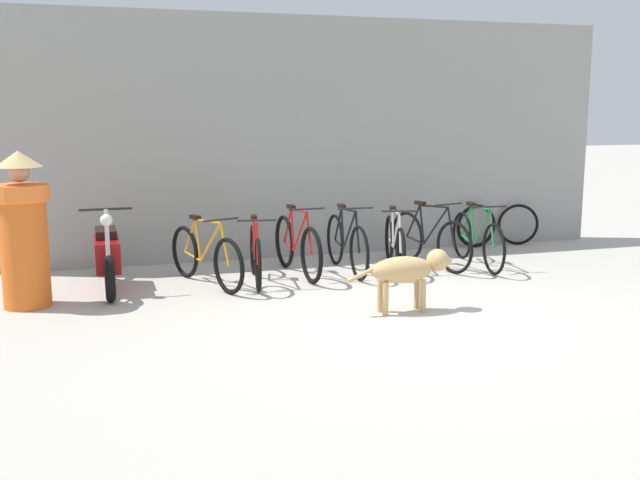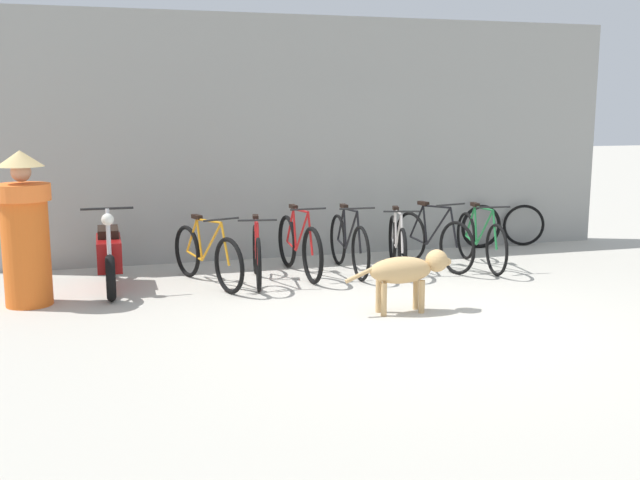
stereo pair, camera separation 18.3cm
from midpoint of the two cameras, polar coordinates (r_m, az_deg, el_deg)
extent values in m
plane|color=#B7B2A5|center=(7.72, 8.56, -6.05)|extent=(60.00, 60.00, 0.00)
cube|color=gray|center=(10.87, 0.62, 7.78)|extent=(8.99, 0.20, 3.40)
torus|color=black|center=(8.68, -6.35, -1.95)|extent=(0.27, 0.64, 0.66)
torus|color=black|center=(9.62, -9.55, -0.85)|extent=(0.27, 0.64, 0.66)
cylinder|color=orange|center=(9.00, -7.70, -0.16)|extent=(0.21, 0.52, 0.55)
cylinder|color=orange|center=(9.28, -8.61, 0.02)|extent=(0.07, 0.14, 0.50)
cylinder|color=orange|center=(9.01, -7.90, 1.45)|extent=(0.24, 0.60, 0.06)
cylinder|color=orange|center=(9.45, -8.99, -1.19)|extent=(0.16, 0.40, 0.08)
cylinder|color=orange|center=(9.45, -9.18, 0.34)|extent=(0.13, 0.31, 0.46)
cylinder|color=orange|center=(8.70, -6.64, -0.32)|extent=(0.09, 0.19, 0.49)
cube|color=black|center=(9.28, -8.81, 1.76)|extent=(0.13, 0.19, 0.05)
cylinder|color=black|center=(8.73, -6.94, 1.57)|extent=(0.44, 0.18, 0.02)
torus|color=black|center=(8.75, -4.10, -1.90)|extent=(0.14, 0.64, 0.64)
torus|color=black|center=(9.71, -4.42, -0.71)|extent=(0.14, 0.64, 0.64)
cylinder|color=red|center=(9.08, -4.25, -0.12)|extent=(0.10, 0.48, 0.53)
cylinder|color=red|center=(9.36, -4.34, 0.08)|extent=(0.05, 0.13, 0.49)
cylinder|color=red|center=(9.09, -4.29, 1.42)|extent=(0.12, 0.56, 0.06)
cylinder|color=red|center=(9.53, -4.36, -1.06)|extent=(0.09, 0.37, 0.08)
cylinder|color=red|center=(9.54, -4.40, 0.41)|extent=(0.07, 0.29, 0.45)
cylinder|color=red|center=(8.78, -4.15, -0.31)|extent=(0.05, 0.18, 0.47)
cube|color=black|center=(9.36, -4.38, 1.76)|extent=(0.10, 0.19, 0.05)
cylinder|color=black|center=(8.80, -4.20, 1.51)|extent=(0.46, 0.10, 0.02)
torus|color=black|center=(9.11, 0.00, -1.18)|extent=(0.10, 0.71, 0.70)
torus|color=black|center=(10.09, -2.00, -0.10)|extent=(0.10, 0.71, 0.70)
cylinder|color=red|center=(9.45, -0.83, 0.63)|extent=(0.06, 0.52, 0.58)
cylinder|color=red|center=(9.73, -1.40, 0.80)|extent=(0.04, 0.13, 0.53)
cylinder|color=red|center=(9.46, -0.94, 2.26)|extent=(0.06, 0.60, 0.06)
cylinder|color=red|center=(9.91, -1.65, -0.43)|extent=(0.05, 0.40, 0.08)
cylinder|color=red|center=(9.91, -1.76, 1.12)|extent=(0.05, 0.31, 0.49)
cylinder|color=red|center=(9.14, -0.17, 0.48)|extent=(0.04, 0.18, 0.52)
cube|color=black|center=(9.74, -1.50, 2.55)|extent=(0.08, 0.18, 0.05)
cylinder|color=black|center=(9.17, -0.33, 2.38)|extent=(0.46, 0.05, 0.02)
torus|color=black|center=(9.28, 3.68, -1.03)|extent=(0.06, 0.69, 0.69)
torus|color=black|center=(10.24, 1.89, 0.03)|extent=(0.06, 0.69, 0.69)
cylinder|color=black|center=(9.61, 2.95, 0.73)|extent=(0.04, 0.51, 0.57)
cylinder|color=black|center=(9.89, 2.44, 0.89)|extent=(0.03, 0.13, 0.53)
cylinder|color=black|center=(9.62, 2.88, 2.30)|extent=(0.04, 0.59, 0.06)
cylinder|color=black|center=(10.07, 2.20, -0.30)|extent=(0.04, 0.39, 0.08)
cylinder|color=black|center=(10.07, 2.12, 1.21)|extent=(0.04, 0.31, 0.48)
cylinder|color=black|center=(9.31, 3.55, 0.58)|extent=(0.03, 0.18, 0.51)
cube|color=black|center=(9.90, 2.37, 2.60)|extent=(0.08, 0.18, 0.05)
cylinder|color=black|center=(9.34, 3.42, 2.42)|extent=(0.46, 0.04, 0.02)
torus|color=black|center=(9.47, 6.85, -1.01)|extent=(0.22, 0.64, 0.65)
torus|color=black|center=(10.54, 6.05, 0.13)|extent=(0.22, 0.64, 0.65)
cylinder|color=beige|center=(9.85, 6.54, 0.66)|extent=(0.17, 0.53, 0.54)
cylinder|color=beige|center=(10.16, 6.31, 0.86)|extent=(0.06, 0.14, 0.49)
cylinder|color=beige|center=(9.86, 6.53, 2.10)|extent=(0.19, 0.62, 0.06)
cylinder|color=beige|center=(10.34, 6.18, -0.20)|extent=(0.14, 0.41, 0.08)
cylinder|color=beige|center=(10.35, 6.17, 1.17)|extent=(0.11, 0.32, 0.45)
cylinder|color=beige|center=(9.51, 6.81, 0.47)|extent=(0.08, 0.19, 0.48)
cube|color=black|center=(10.17, 6.30, 2.42)|extent=(0.11, 0.19, 0.05)
cylinder|color=black|center=(9.55, 6.78, 2.18)|extent=(0.45, 0.14, 0.02)
torus|color=black|center=(9.81, 10.91, -0.59)|extent=(0.20, 0.69, 0.70)
torus|color=black|center=(10.57, 7.40, 0.27)|extent=(0.20, 0.69, 0.70)
cylinder|color=black|center=(10.06, 9.52, 1.02)|extent=(0.14, 0.49, 0.57)
cylinder|color=black|center=(10.28, 8.51, 1.15)|extent=(0.06, 0.13, 0.53)
cylinder|color=black|center=(10.06, 9.39, 2.53)|extent=(0.16, 0.57, 0.06)
cylinder|color=black|center=(10.43, 8.01, -0.02)|extent=(0.12, 0.37, 0.08)
cylinder|color=black|center=(10.43, 7.88, 1.43)|extent=(0.10, 0.30, 0.48)
cylinder|color=black|center=(9.82, 10.68, 0.92)|extent=(0.07, 0.18, 0.51)
cube|color=black|center=(10.28, 8.38, 2.79)|extent=(0.11, 0.19, 0.05)
cylinder|color=black|center=(9.84, 10.45, 2.66)|extent=(0.45, 0.13, 0.02)
torus|color=black|center=(9.84, 13.82, -0.73)|extent=(0.11, 0.67, 0.67)
torus|color=black|center=(10.82, 11.54, 0.32)|extent=(0.11, 0.67, 0.67)
cylinder|color=#1E7238|center=(10.18, 12.93, 0.91)|extent=(0.09, 0.53, 0.56)
cylinder|color=#1E7238|center=(10.47, 12.27, 1.09)|extent=(0.04, 0.14, 0.51)
cylinder|color=#1E7238|center=(10.20, 12.87, 2.36)|extent=(0.10, 0.62, 0.06)
cylinder|color=#1E7238|center=(10.64, 11.93, 0.00)|extent=(0.07, 0.41, 0.08)
cylinder|color=#1E7238|center=(10.65, 11.87, 1.39)|extent=(0.06, 0.32, 0.47)
cylinder|color=#1E7238|center=(9.87, 13.70, 0.75)|extent=(0.05, 0.19, 0.50)
cube|color=black|center=(10.48, 12.22, 2.66)|extent=(0.09, 0.19, 0.05)
cylinder|color=black|center=(9.91, 13.58, 2.44)|extent=(0.46, 0.07, 0.02)
torus|color=black|center=(8.60, -15.08, -2.81)|extent=(0.11, 0.53, 0.53)
torus|color=black|center=(9.91, -15.27, -1.15)|extent=(0.11, 0.53, 0.53)
cube|color=maroon|center=(9.22, -15.23, -0.95)|extent=(0.28, 0.83, 0.36)
cube|color=black|center=(9.33, -15.31, 0.60)|extent=(0.24, 0.53, 0.10)
cylinder|color=silver|center=(8.76, -15.25, 0.41)|extent=(0.05, 0.15, 0.59)
cylinder|color=silver|center=(8.68, -15.12, -2.15)|extent=(0.04, 0.23, 0.19)
cylinder|color=black|center=(8.77, -15.34, 2.32)|extent=(0.58, 0.03, 0.03)
sphere|color=silver|center=(8.75, -15.30, 1.52)|extent=(0.14, 0.14, 0.14)
ellipsoid|color=tan|center=(7.85, 6.83, -2.30)|extent=(0.69, 0.28, 0.28)
cylinder|color=tan|center=(8.07, 7.96, -4.04)|extent=(0.06, 0.06, 0.35)
cylinder|color=tan|center=(7.93, 8.42, -4.29)|extent=(0.06, 0.06, 0.35)
cylinder|color=tan|center=(7.91, 5.15, -4.27)|extent=(0.06, 0.06, 0.35)
cylinder|color=tan|center=(7.77, 5.56, -4.54)|extent=(0.06, 0.06, 0.35)
sphere|color=tan|center=(8.00, 9.53, -1.57)|extent=(0.24, 0.24, 0.24)
ellipsoid|color=tan|center=(8.05, 10.18, -1.65)|extent=(0.13, 0.10, 0.09)
cylinder|color=tan|center=(7.69, 3.64, -2.72)|extent=(0.29, 0.04, 0.15)
cylinder|color=orange|center=(8.63, -20.93, -0.37)|extent=(0.67, 0.67, 1.33)
cylinder|color=orange|center=(8.56, -21.17, 3.41)|extent=(0.79, 0.79, 0.18)
sphere|color=tan|center=(8.54, -21.26, 4.85)|extent=(0.29, 0.29, 0.21)
cone|color=tan|center=(8.53, -21.33, 5.81)|extent=(0.67, 0.67, 0.17)
torus|color=black|center=(12.11, 15.68, 1.09)|extent=(0.63, 0.24, 0.65)
torus|color=black|center=(11.73, 12.62, 1.01)|extent=(0.67, 0.06, 0.67)
camera|label=1|loc=(0.09, -89.38, 0.11)|focal=42.00mm
camera|label=2|loc=(0.09, 90.62, -0.11)|focal=42.00mm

